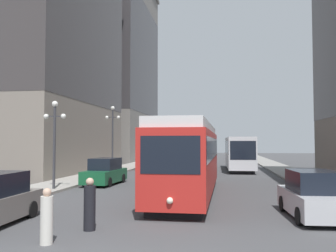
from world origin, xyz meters
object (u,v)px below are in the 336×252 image
(streetcar, at_px, (190,157))
(parked_car_right_far, at_px, (313,196))
(parked_car_left_near, at_px, (148,161))
(pedestrian_crossing_far, at_px, (47,218))
(pedestrian_crossing_near, at_px, (90,206))
(parked_car_left_mid, at_px, (105,172))
(lamp_post_left_near, at_px, (55,131))
(lamp_post_left_far, at_px, (113,129))
(transit_bus, at_px, (239,152))

(streetcar, relative_size, parked_car_right_far, 3.23)
(streetcar, relative_size, parked_car_left_near, 2.93)
(streetcar, relative_size, pedestrian_crossing_far, 8.95)
(pedestrian_crossing_near, bearing_deg, pedestrian_crossing_far, 174.01)
(parked_car_left_near, distance_m, parked_car_left_mid, 15.01)
(parked_car_left_near, xyz_separation_m, lamp_post_left_near, (-1.90, -18.84, 2.78))
(parked_car_left_near, relative_size, lamp_post_left_near, 0.92)
(parked_car_left_near, distance_m, pedestrian_crossing_far, 29.80)
(parked_car_left_near, height_order, lamp_post_left_far, lamp_post_left_far)
(transit_bus, relative_size, parked_car_left_mid, 2.48)
(parked_car_right_far, xyz_separation_m, pedestrian_crossing_far, (-8.38, -4.87, -0.10))
(parked_car_right_far, xyz_separation_m, pedestrian_crossing_near, (-7.77, -3.12, -0.04))
(parked_car_left_near, distance_m, pedestrian_crossing_near, 28.13)
(transit_bus, xyz_separation_m, parked_car_right_far, (1.69, -24.54, -1.10))
(streetcar, xyz_separation_m, lamp_post_left_far, (-8.19, 12.22, 2.02))
(parked_car_left_near, xyz_separation_m, pedestrian_crossing_near, (3.74, -27.88, -0.04))
(pedestrian_crossing_near, height_order, lamp_post_left_near, lamp_post_left_near)
(parked_car_left_mid, bearing_deg, lamp_post_left_far, 106.40)
(streetcar, distance_m, parked_car_right_far, 7.63)
(transit_bus, height_order, parked_car_right_far, transit_bus)
(pedestrian_crossing_far, xyz_separation_m, lamp_post_left_far, (-5.02, 22.51, 3.38))
(streetcar, bearing_deg, pedestrian_crossing_near, -105.89)
(lamp_post_left_far, bearing_deg, pedestrian_crossing_near, -74.80)
(parked_car_right_far, relative_size, lamp_post_left_near, 0.84)
(transit_bus, xyz_separation_m, lamp_post_left_near, (-11.71, -18.61, 1.68))
(streetcar, height_order, pedestrian_crossing_far, streetcar)
(lamp_post_left_near, distance_m, lamp_post_left_far, 11.72)
(parked_car_left_near, relative_size, lamp_post_left_far, 0.79)
(parked_car_right_far, xyz_separation_m, lamp_post_left_near, (-13.40, 5.93, 2.78))
(transit_bus, xyz_separation_m, lamp_post_left_far, (-11.71, -6.90, 2.17))
(transit_bus, xyz_separation_m, pedestrian_crossing_far, (-6.69, -29.41, -1.21))
(streetcar, distance_m, transit_bus, 19.44)
(transit_bus, height_order, lamp_post_left_near, lamp_post_left_near)
(pedestrian_crossing_far, bearing_deg, lamp_post_left_far, -7.24)
(parked_car_right_far, bearing_deg, streetcar, -49.33)
(parked_car_right_far, bearing_deg, pedestrian_crossing_near, 18.64)
(parked_car_left_mid, bearing_deg, parked_car_left_near, 92.86)
(transit_bus, bearing_deg, pedestrian_crossing_far, -103.92)
(parked_car_left_near, relative_size, pedestrian_crossing_far, 3.05)
(lamp_post_left_far, bearing_deg, parked_car_left_mid, -76.44)
(pedestrian_crossing_near, bearing_deg, streetcar, -3.09)
(lamp_post_left_near, bearing_deg, lamp_post_left_far, 90.00)
(pedestrian_crossing_far, distance_m, lamp_post_left_far, 23.31)
(lamp_post_left_near, bearing_deg, parked_car_left_mid, 63.57)
(transit_bus, distance_m, lamp_post_left_far, 13.77)
(parked_car_left_mid, bearing_deg, pedestrian_crossing_far, -75.12)
(parked_car_left_near, bearing_deg, pedestrian_crossing_near, -84.57)
(parked_car_left_mid, relative_size, lamp_post_left_near, 0.88)
(parked_car_right_far, height_order, lamp_post_left_far, lamp_post_left_far)
(pedestrian_crossing_far, relative_size, lamp_post_left_near, 0.30)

